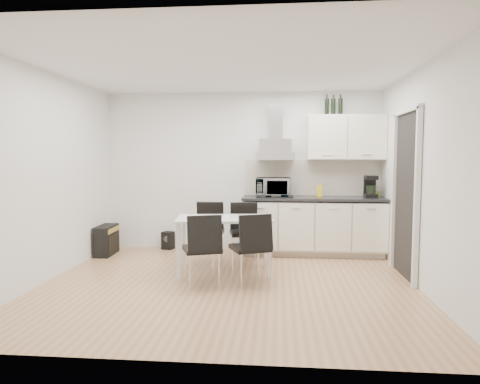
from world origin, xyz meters
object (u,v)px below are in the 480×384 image
Objects in this scene: chair_near_left at (202,250)px; floor_speaker at (168,240)px; kitchenette at (315,202)px; dining_table at (224,225)px; guitar_amp at (106,240)px; chair_far_right at (245,234)px; chair_far_left at (208,233)px; chair_near_right at (250,249)px.

chair_near_left is 2.22m from floor_speaker.
kitchenette reaches higher than dining_table.
floor_speaker is (0.87, 0.48, -0.09)m from guitar_amp.
chair_far_right is at bearing -12.18° from guitar_amp.
chair_far_left is at bearing 112.74° from dining_table.
chair_far_left is (-1.60, -0.69, -0.39)m from kitchenette.
chair_far_left is at bearing 75.49° from chair_near_left.
chair_far_right is (-1.06, -0.70, -0.39)m from kitchenette.
chair_near_left is at bearing 167.98° from chair_near_right.
guitar_amp is at bearing 120.08° from chair_near_left.
chair_near_right is at bearing -34.77° from floor_speaker.
chair_far_left and chair_far_right have the same top height.
dining_table is at bearing -34.69° from floor_speaker.
chair_far_left is 1.75m from guitar_amp.
kitchenette is 4.45× the size of guitar_amp.
chair_near_right reaches higher than dining_table.
chair_near_left is (-0.20, -0.58, -0.21)m from dining_table.
chair_near_right is at bearing -8.37° from chair_near_left.
guitar_amp is at bearing -134.49° from floor_speaker.
chair_near_left is 0.58m from chair_near_right.
guitar_amp is at bearing 125.91° from chair_near_right.
chair_near_left is (-1.49, -1.83, -0.39)m from kitchenette.
floor_speaker is (-0.83, 0.86, -0.29)m from chair_far_left.
chair_far_right is 1.65m from floor_speaker.
kitchenette is 2.86× the size of chair_far_left.
kitchenette is 1.92× the size of dining_table.
chair_far_left is 3.00× the size of floor_speaker.
floor_speaker is (-0.94, 1.99, -0.29)m from chair_near_left.
floor_speaker is at bearing 95.17° from chair_near_left.
chair_near_left and chair_near_right have the same top height.
chair_far_right is at bearing -15.87° from floor_speaker.
chair_far_left is 1.23m from floor_speaker.
dining_table is 0.67m from chair_far_left.
kitchenette is 8.58× the size of floor_speaker.
chair_near_left is 1.55× the size of guitar_amp.
guitar_amp is 1.00m from floor_speaker.
chair_near_right is 1.55× the size of guitar_amp.
dining_table is 4.48× the size of floor_speaker.
chair_far_right is at bearing -146.35° from kitchenette.
kitchenette is 1.79m from chair_far_left.
chair_far_left is at bearing -156.57° from kitchenette.
dining_table is at bearing -136.01° from kitchenette.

